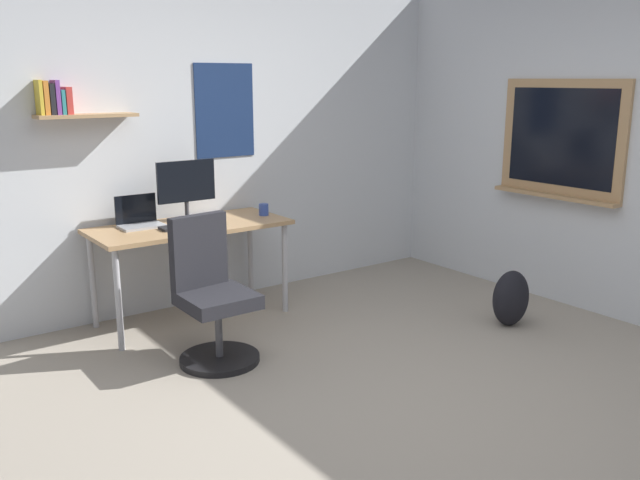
{
  "coord_description": "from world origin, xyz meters",
  "views": [
    {
      "loc": [
        -2.31,
        -2.47,
        1.8
      ],
      "look_at": [
        0.01,
        0.71,
        0.85
      ],
      "focal_mm": 37.65,
      "sensor_mm": 36.0,
      "label": 1
    }
  ],
  "objects_px": {
    "keyboard": "(185,226)",
    "coffee_mug": "(264,210)",
    "desk": "(190,234)",
    "laptop": "(139,219)",
    "computer_mouse": "(220,221)",
    "office_chair": "(212,300)",
    "backpack": "(511,298)",
    "monitor_primary": "(186,186)"
  },
  "relations": [
    {
      "from": "monitor_primary",
      "to": "coffee_mug",
      "type": "height_order",
      "value": "monitor_primary"
    },
    {
      "from": "monitor_primary",
      "to": "coffee_mug",
      "type": "relative_size",
      "value": 5.04
    },
    {
      "from": "desk",
      "to": "laptop",
      "type": "xyz_separation_m",
      "value": [
        -0.33,
        0.15,
        0.13
      ]
    },
    {
      "from": "laptop",
      "to": "computer_mouse",
      "type": "height_order",
      "value": "laptop"
    },
    {
      "from": "computer_mouse",
      "to": "coffee_mug",
      "type": "xyz_separation_m",
      "value": [
        0.42,
        0.05,
        0.03
      ]
    },
    {
      "from": "desk",
      "to": "coffee_mug",
      "type": "bearing_deg",
      "value": -2.91
    },
    {
      "from": "office_chair",
      "to": "coffee_mug",
      "type": "height_order",
      "value": "office_chair"
    },
    {
      "from": "laptop",
      "to": "computer_mouse",
      "type": "relative_size",
      "value": 2.98
    },
    {
      "from": "keyboard",
      "to": "coffee_mug",
      "type": "xyz_separation_m",
      "value": [
        0.7,
        0.05,
        0.04
      ]
    },
    {
      "from": "computer_mouse",
      "to": "coffee_mug",
      "type": "distance_m",
      "value": 0.42
    },
    {
      "from": "laptop",
      "to": "coffee_mug",
      "type": "xyz_separation_m",
      "value": [
        0.95,
        -0.19,
        -0.01
      ]
    },
    {
      "from": "desk",
      "to": "laptop",
      "type": "bearing_deg",
      "value": 154.73
    },
    {
      "from": "keyboard",
      "to": "office_chair",
      "type": "bearing_deg",
      "value": -102.42
    },
    {
      "from": "office_chair",
      "to": "monitor_primary",
      "type": "bearing_deg",
      "value": 73.46
    },
    {
      "from": "desk",
      "to": "computer_mouse",
      "type": "relative_size",
      "value": 13.96
    },
    {
      "from": "desk",
      "to": "keyboard",
      "type": "xyz_separation_m",
      "value": [
        -0.07,
        -0.08,
        0.08
      ]
    },
    {
      "from": "computer_mouse",
      "to": "desk",
      "type": "bearing_deg",
      "value": 158.47
    },
    {
      "from": "monitor_primary",
      "to": "desk",
      "type": "bearing_deg",
      "value": -108.9
    },
    {
      "from": "monitor_primary",
      "to": "computer_mouse",
      "type": "xyz_separation_m",
      "value": [
        0.17,
        -0.19,
        -0.25
      ]
    },
    {
      "from": "desk",
      "to": "keyboard",
      "type": "height_order",
      "value": "keyboard"
    },
    {
      "from": "computer_mouse",
      "to": "coffee_mug",
      "type": "bearing_deg",
      "value": 6.82
    },
    {
      "from": "desk",
      "to": "computer_mouse",
      "type": "bearing_deg",
      "value": -21.53
    },
    {
      "from": "desk",
      "to": "coffee_mug",
      "type": "relative_size",
      "value": 15.78
    },
    {
      "from": "office_chair",
      "to": "backpack",
      "type": "relative_size",
      "value": 2.26
    },
    {
      "from": "office_chair",
      "to": "keyboard",
      "type": "xyz_separation_m",
      "value": [
        0.15,
        0.69,
        0.35
      ]
    },
    {
      "from": "computer_mouse",
      "to": "laptop",
      "type": "bearing_deg",
      "value": 156.15
    },
    {
      "from": "coffee_mug",
      "to": "backpack",
      "type": "height_order",
      "value": "coffee_mug"
    },
    {
      "from": "coffee_mug",
      "to": "laptop",
      "type": "bearing_deg",
      "value": 168.95
    },
    {
      "from": "office_chair",
      "to": "coffee_mug",
      "type": "bearing_deg",
      "value": 41.11
    },
    {
      "from": "desk",
      "to": "office_chair",
      "type": "relative_size",
      "value": 1.53
    },
    {
      "from": "monitor_primary",
      "to": "computer_mouse",
      "type": "height_order",
      "value": "monitor_primary"
    },
    {
      "from": "desk",
      "to": "coffee_mug",
      "type": "distance_m",
      "value": 0.64
    },
    {
      "from": "laptop",
      "to": "backpack",
      "type": "distance_m",
      "value": 2.81
    },
    {
      "from": "computer_mouse",
      "to": "backpack",
      "type": "relative_size",
      "value": 0.25
    },
    {
      "from": "laptop",
      "to": "desk",
      "type": "bearing_deg",
      "value": -25.27
    },
    {
      "from": "computer_mouse",
      "to": "coffee_mug",
      "type": "relative_size",
      "value": 1.13
    },
    {
      "from": "desk",
      "to": "monitor_primary",
      "type": "distance_m",
      "value": 0.36
    },
    {
      "from": "office_chair",
      "to": "keyboard",
      "type": "distance_m",
      "value": 0.79
    },
    {
      "from": "computer_mouse",
      "to": "backpack",
      "type": "distance_m",
      "value": 2.25
    },
    {
      "from": "desk",
      "to": "laptop",
      "type": "distance_m",
      "value": 0.38
    },
    {
      "from": "laptop",
      "to": "backpack",
      "type": "xyz_separation_m",
      "value": [
        2.18,
        -1.67,
        -0.59
      ]
    },
    {
      "from": "keyboard",
      "to": "computer_mouse",
      "type": "relative_size",
      "value": 3.56
    }
  ]
}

